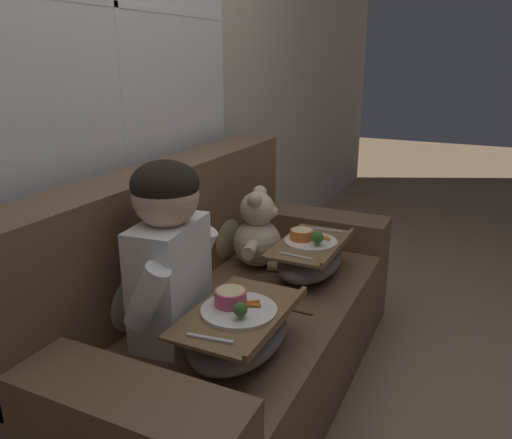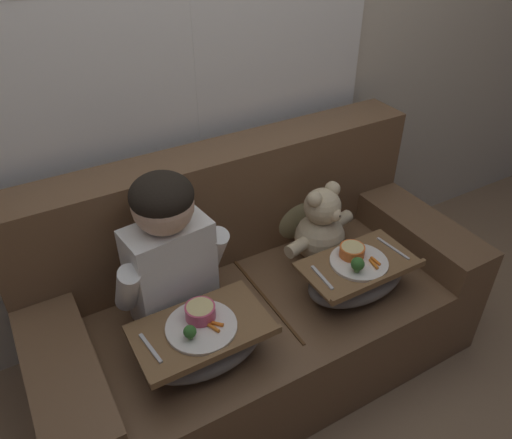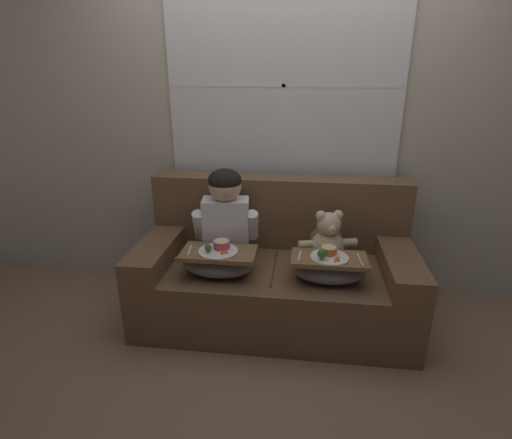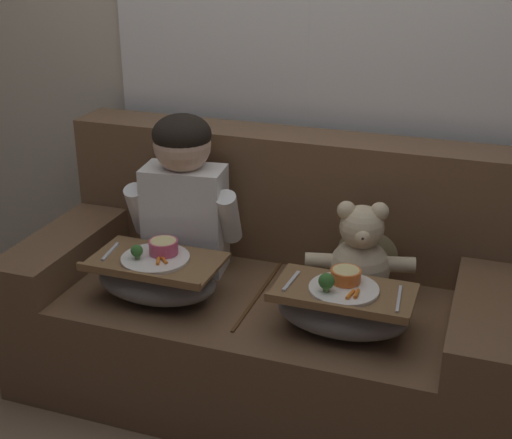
{
  "view_description": "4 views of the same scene",
  "coord_description": "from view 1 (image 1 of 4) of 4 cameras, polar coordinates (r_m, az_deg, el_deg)",
  "views": [
    {
      "loc": [
        -1.59,
        -0.85,
        1.34
      ],
      "look_at": [
        0.09,
        -0.05,
        0.73
      ],
      "focal_mm": 35.0,
      "sensor_mm": 36.0,
      "label": 1
    },
    {
      "loc": [
        -0.76,
        -1.3,
        1.84
      ],
      "look_at": [
        0.05,
        0.12,
        0.69
      ],
      "focal_mm": 35.0,
      "sensor_mm": 36.0,
      "label": 2
    },
    {
      "loc": [
        0.18,
        -2.38,
        1.63
      ],
      "look_at": [
        -0.14,
        0.06,
        0.7
      ],
      "focal_mm": 28.0,
      "sensor_mm": 36.0,
      "label": 3
    },
    {
      "loc": [
        0.75,
        -2.21,
        1.68
      ],
      "look_at": [
        -0.04,
        0.03,
        0.68
      ],
      "focal_mm": 50.0,
      "sensor_mm": 36.0,
      "label": 4
    }
  ],
  "objects": [
    {
      "name": "lap_tray_teddy",
      "position": [
        2.2,
        6.22,
        -4.32
      ],
      "size": [
        0.46,
        0.27,
        0.23
      ],
      "color": "slate",
      "rests_on": "teddy_bear"
    },
    {
      "name": "lap_tray_child",
      "position": [
        1.64,
        -1.94,
        -12.58
      ],
      "size": [
        0.46,
        0.29,
        0.22
      ],
      "color": "slate",
      "rests_on": "child_figure"
    },
    {
      "name": "teddy_bear",
      "position": [
        2.27,
        0.27,
        -1.61
      ],
      "size": [
        0.39,
        0.28,
        0.36
      ],
      "color": "beige",
      "rests_on": "couch"
    },
    {
      "name": "wall_back_with_window",
      "position": [
        2.11,
        -16.34,
        16.83
      ],
      "size": [
        8.0,
        0.08,
        2.6
      ],
      "color": "beige",
      "rests_on": "ground_plane"
    },
    {
      "name": "child_figure",
      "position": [
        1.65,
        -9.96,
        -2.81
      ],
      "size": [
        0.45,
        0.23,
        0.62
      ],
      "color": "white",
      "rests_on": "couch"
    },
    {
      "name": "ground_plane",
      "position": [
        2.24,
        -2.21,
        -18.47
      ],
      "size": [
        14.0,
        14.0,
        0.0
      ],
      "primitive_type": "plane",
      "color": "#8E7051"
    },
    {
      "name": "throw_pillow_behind_teddy",
      "position": [
        2.35,
        -4.04,
        -0.7
      ],
      "size": [
        0.32,
        0.15,
        0.33
      ],
      "color": "tan",
      "rests_on": "couch"
    },
    {
      "name": "couch",
      "position": [
        2.09,
        -4.09,
        -10.75
      ],
      "size": [
        1.8,
        0.87,
        0.92
      ],
      "color": "brown",
      "rests_on": "ground_plane"
    },
    {
      "name": "throw_pillow_behind_child",
      "position": [
        1.83,
        -14.59,
        -6.92
      ],
      "size": [
        0.35,
        0.17,
        0.36
      ],
      "color": "#C1B293",
      "rests_on": "couch"
    }
  ]
}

